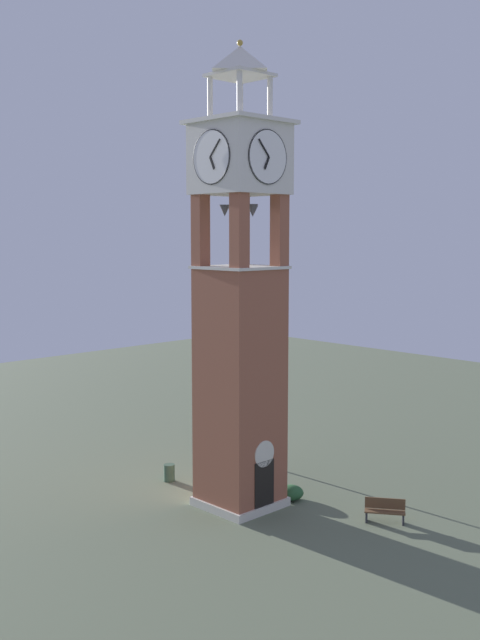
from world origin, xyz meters
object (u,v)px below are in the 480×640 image
object	(u,v)px
park_bench	(385,510)
trash_bin	(169,473)
clock_tower	(240,317)
lamp_post	(274,421)

from	to	relation	value
park_bench	trash_bin	bearing A→B (deg)	107.17
trash_bin	clock_tower	bearing A→B (deg)	-87.43
park_bench	trash_bin	size ratio (longest dim) A/B	1.95
clock_tower	trash_bin	bearing A→B (deg)	92.57
lamp_post	park_bench	bearing A→B (deg)	-103.24
clock_tower	park_bench	world-z (taller)	clock_tower
park_bench	trash_bin	world-z (taller)	park_bench
park_bench	lamp_post	xyz separation A→B (m)	(1.85, 7.87, 1.90)
clock_tower	park_bench	xyz separation A→B (m)	(2.86, -5.38, -7.58)
trash_bin	park_bench	bearing A→B (deg)	-72.83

